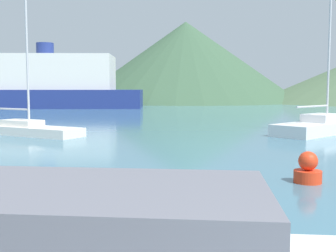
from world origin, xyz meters
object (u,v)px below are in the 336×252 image
object	(u,v)px
ferry_distant	(46,85)
buoy_marker	(308,170)
sailboat_inner	(322,126)
sailboat_middle	(22,127)

from	to	relation	value
ferry_distant	buoy_marker	xyz separation A→B (m)	(15.75, -45.62, -2.64)
sailboat_inner	buoy_marker	size ratio (longest dim) A/B	9.34
sailboat_middle	buoy_marker	bearing A→B (deg)	-15.84
sailboat_inner	sailboat_middle	size ratio (longest dim) A/B	0.71
buoy_marker	sailboat_middle	bearing A→B (deg)	129.73
ferry_distant	sailboat_middle	bearing A→B (deg)	-77.38
sailboat_middle	sailboat_inner	bearing A→B (deg)	31.79
sailboat_middle	ferry_distant	bearing A→B (deg)	133.36
ferry_distant	sailboat_inner	bearing A→B (deg)	-53.47
sailboat_middle	buoy_marker	size ratio (longest dim) A/B	13.17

